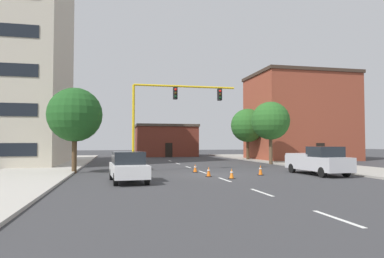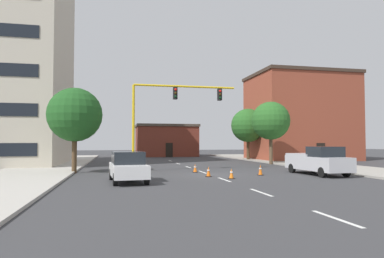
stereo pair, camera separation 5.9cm
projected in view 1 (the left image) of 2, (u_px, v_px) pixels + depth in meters
ground_plane at (211, 175)px, 23.96m from camera, size 160.00×160.00×0.00m
sidewalk_left at (44, 168)px, 29.12m from camera, size 6.00×56.00×0.14m
sidewalk_right at (310, 164)px, 34.43m from camera, size 6.00×56.00×0.14m
lane_stripe_seg_0 at (337, 218)px, 10.29m from camera, size 0.16×2.40×0.01m
lane_stripe_seg_1 at (262, 192)px, 15.66m from camera, size 0.16×2.40×0.01m
lane_stripe_seg_2 at (225, 180)px, 21.03m from camera, size 0.16×2.40×0.01m
lane_stripe_seg_3 at (203, 172)px, 26.40m from camera, size 0.16×2.40×0.01m
lane_stripe_seg_4 at (188, 167)px, 31.77m from camera, size 0.16×2.40×0.01m
lane_stripe_seg_5 at (178, 163)px, 37.14m from camera, size 0.16×2.40×0.01m
lane_stripe_seg_6 at (170, 161)px, 42.51m from camera, size 0.16×2.40×0.01m
building_brick_center at (166, 140)px, 57.18m from camera, size 9.92×7.82×5.18m
building_row_right at (300, 117)px, 45.43m from camera, size 12.56×9.52×11.24m
traffic_signal_gantry at (148, 143)px, 26.83m from camera, size 9.08×1.20×6.83m
tree_right_far at (248, 125)px, 43.84m from camera, size 4.25×4.25×6.56m
tree_right_mid at (270, 121)px, 36.13m from camera, size 4.00×4.00×6.54m
tree_left_near at (75, 115)px, 25.65m from camera, size 4.01×4.01×6.34m
pickup_truck_silver at (318, 161)px, 24.19m from camera, size 2.21×5.47×1.99m
sedan_white_near_left at (128, 167)px, 19.78m from camera, size 2.21×4.63×1.74m
traffic_cone_roadside_a at (232, 174)px, 21.55m from camera, size 0.36×0.36×0.65m
traffic_cone_roadside_b at (209, 172)px, 22.81m from camera, size 0.36×0.36×0.67m
traffic_cone_roadside_c at (195, 168)px, 26.18m from camera, size 0.36×0.36×0.64m
traffic_cone_roadside_d at (260, 170)px, 23.90m from camera, size 0.36×0.36×0.73m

